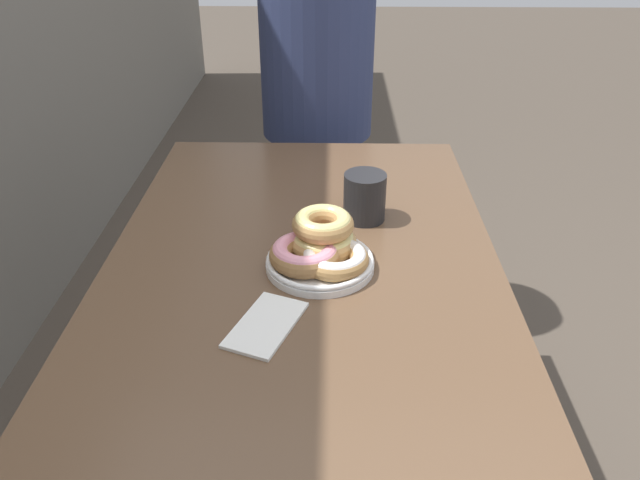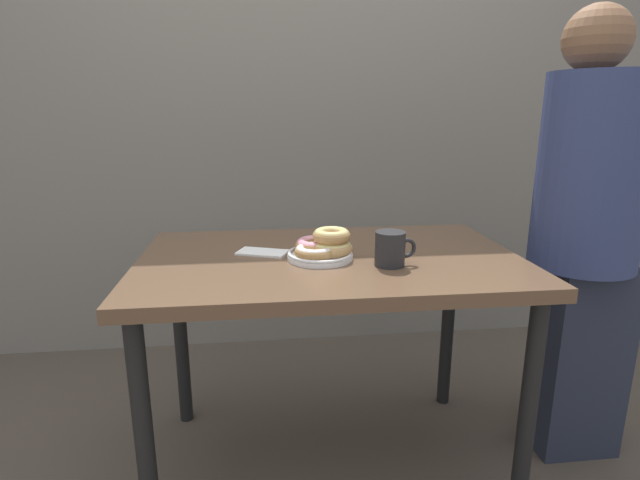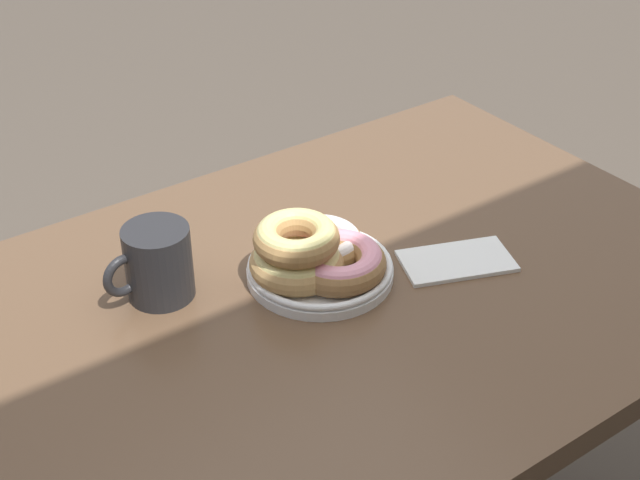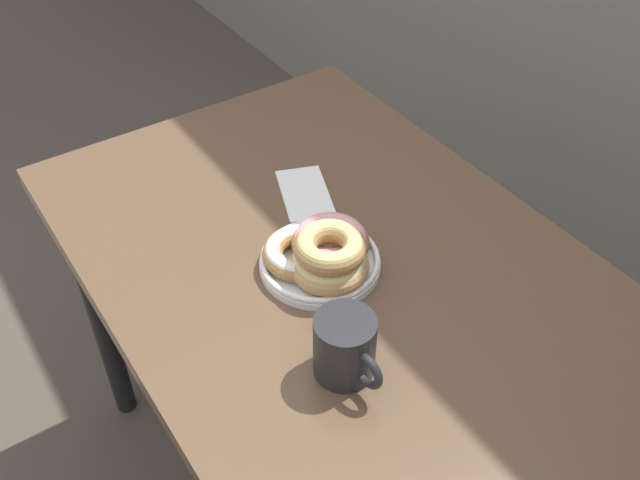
# 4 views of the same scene
# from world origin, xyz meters

# --- Properties ---
(wall_back) EXTENTS (8.00, 0.05, 2.60)m
(wall_back) POSITION_xyz_m (0.00, 1.12, 1.30)
(wall_back) COLOR slate
(wall_back) RESTS_ON ground_plane
(dining_table) EXTENTS (1.18, 0.75, 0.76)m
(dining_table) POSITION_xyz_m (0.00, 0.12, 0.67)
(dining_table) COLOR brown
(dining_table) RESTS_ON ground_plane
(donut_plate) EXTENTS (0.22, 0.22, 0.09)m
(donut_plate) POSITION_xyz_m (-0.03, 0.09, 0.79)
(donut_plate) COLOR white
(donut_plate) RESTS_ON dining_table
(coffee_mug) EXTENTS (0.12, 0.09, 0.10)m
(coffee_mug) POSITION_xyz_m (0.16, -0.00, 0.81)
(coffee_mug) COLOR #232326
(coffee_mug) RESTS_ON dining_table
(person_figure) EXTENTS (0.35, 0.34, 1.50)m
(person_figure) POSITION_xyz_m (0.86, 0.12, 0.81)
(person_figure) COLOR #232838
(person_figure) RESTS_ON ground_plane
(napkin) EXTENTS (0.18, 0.14, 0.01)m
(napkin) POSITION_xyz_m (-0.21, 0.17, 0.76)
(napkin) COLOR white
(napkin) RESTS_ON dining_table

